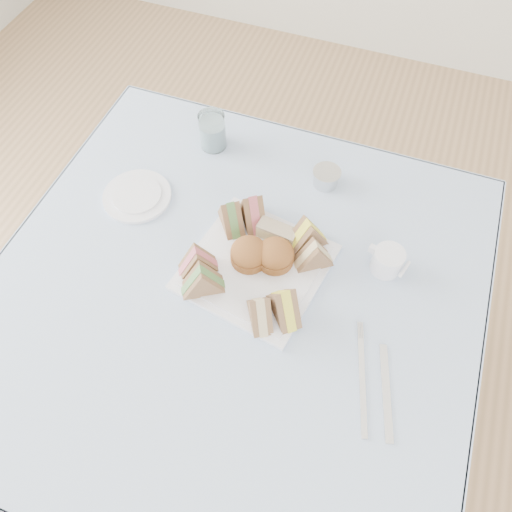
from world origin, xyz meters
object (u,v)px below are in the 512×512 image
(water_glass, at_px, (212,131))
(creamer_jug, at_px, (387,261))
(table, at_px, (237,358))
(serving_plate, at_px, (256,267))

(water_glass, height_order, creamer_jug, water_glass)
(table, height_order, creamer_jug, creamer_jug)
(creamer_jug, bearing_deg, serving_plate, -143.27)
(table, distance_m, serving_plate, 0.39)
(creamer_jug, bearing_deg, water_glass, 172.75)
(table, height_order, water_glass, water_glass)
(serving_plate, height_order, water_glass, water_glass)
(serving_plate, relative_size, creamer_jug, 4.25)
(table, bearing_deg, creamer_jug, 30.23)
(table, xyz_separation_m, creamer_jug, (0.29, 0.17, 0.40))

